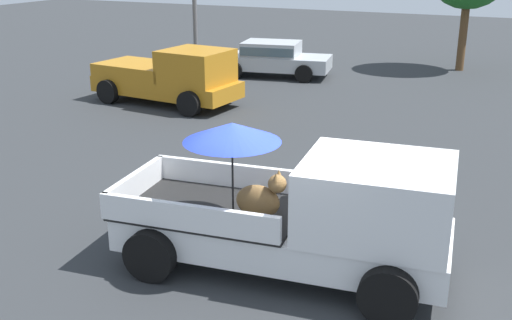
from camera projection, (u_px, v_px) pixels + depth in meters
ground_plane at (281, 267)px, 9.68m from camera, size 80.00×80.00×0.00m
pickup_truck_main at (311, 213)px, 9.20m from camera, size 5.23×2.70×2.39m
pickup_truck_red at (171, 77)px, 19.47m from camera, size 4.95×2.52×1.80m
parked_sedan_near at (273, 57)px, 23.76m from camera, size 4.54×2.54×1.33m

